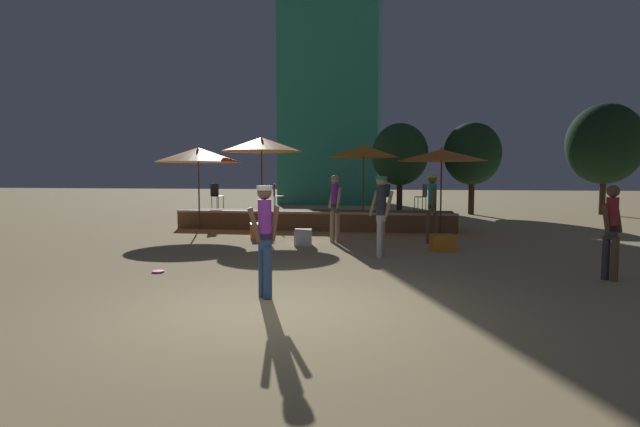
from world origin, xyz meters
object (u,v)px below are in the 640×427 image
object	(u,v)px
person_3	(612,229)
person_4	(381,210)
cube_seat_1	(261,231)
person_2	(335,205)
cube_seat_2	(303,237)
bistro_chair_0	(276,194)
person_0	(432,204)
frisbee_disc	(158,271)
background_tree_2	(605,144)
patio_umbrella_0	(261,144)
person_1	(265,235)
bistro_chair_1	(384,194)
bistro_chair_3	(216,194)
background_tree_1	(472,154)
patio_umbrella_1	(442,155)
cube_seat_0	(443,243)
bistro_chair_2	(423,194)
background_tree_0	(400,155)
patio_umbrella_2	(364,151)

from	to	relation	value
person_3	person_4	bearing A→B (deg)	-150.03
cube_seat_1	person_2	size ratio (longest dim) A/B	0.41
cube_seat_1	cube_seat_2	bearing A→B (deg)	-38.47
person_3	bistro_chair_0	xyz separation A→B (m)	(-8.30, 8.30, 0.29)
person_0	frisbee_disc	world-z (taller)	person_0
background_tree_2	person_4	bearing A→B (deg)	-124.11
patio_umbrella_0	person_0	world-z (taller)	patio_umbrella_0
person_4	person_0	bearing A→B (deg)	-10.57
patio_umbrella_0	bistro_chair_0	size ratio (longest dim) A/B	3.57
cube_seat_1	person_3	world-z (taller)	person_3
patio_umbrella_0	person_1	distance (m)	9.70
background_tree_2	bistro_chair_1	bearing A→B (deg)	-141.65
person_4	bistro_chair_3	size ratio (longest dim) A/B	2.05
bistro_chair_3	person_4	bearing A→B (deg)	-104.04
person_3	background_tree_1	distance (m)	15.44
cube_seat_2	frisbee_disc	xyz separation A→B (m)	(-1.97, -4.12, -0.20)
patio_umbrella_1	background_tree_1	bearing A→B (deg)	77.00
cube_seat_0	bistro_chair_2	bearing A→B (deg)	93.74
bistro_chair_3	background_tree_0	world-z (taller)	background_tree_0
person_2	cube_seat_1	bearing A→B (deg)	128.12
person_3	bistro_chair_0	world-z (taller)	person_3
bistro_chair_2	background_tree_2	bearing A→B (deg)	156.17
patio_umbrella_0	bistro_chair_2	size ratio (longest dim) A/B	3.57
cube_seat_1	person_1	xyz separation A→B (m)	(2.16, -6.93, 0.73)
person_4	background_tree_1	world-z (taller)	background_tree_1
patio_umbrella_2	bistro_chair_0	distance (m)	3.91
bistro_chair_1	bistro_chair_2	xyz separation A→B (m)	(1.34, 0.17, 0.00)
cube_seat_0	bistro_chair_1	bearing A→B (deg)	108.05
cube_seat_1	person_1	bearing A→B (deg)	-72.65
person_4	background_tree_2	size ratio (longest dim) A/B	0.35
patio_umbrella_2	background_tree_0	bearing A→B (deg)	82.86
cube_seat_1	person_4	world-z (taller)	person_4
patio_umbrella_1	patio_umbrella_2	size ratio (longest dim) A/B	0.97
person_3	background_tree_0	xyz separation A→B (m)	(-3.93, 15.11, 1.97)
patio_umbrella_2	person_4	xyz separation A→B (m)	(0.85, -4.99, -1.57)
cube_seat_0	person_2	world-z (taller)	person_2
patio_umbrella_2	person_2	size ratio (longest dim) A/B	1.56
frisbee_disc	background_tree_2	size ratio (longest dim) A/B	0.04
cube_seat_2	cube_seat_0	bearing A→B (deg)	-4.21
frisbee_disc	background_tree_0	xyz separation A→B (m)	(4.29, 15.83, 2.85)
person_4	background_tree_0	world-z (taller)	background_tree_0
patio_umbrella_0	person_1	size ratio (longest dim) A/B	1.88
patio_umbrella_1	cube_seat_1	world-z (taller)	patio_umbrella_1
patio_umbrella_0	person_0	bearing A→B (deg)	-23.80
patio_umbrella_1	bistro_chair_0	xyz separation A→B (m)	(-5.80, 1.50, -1.30)
patio_umbrella_0	bistro_chair_0	bearing A→B (deg)	86.14
patio_umbrella_0	bistro_chair_0	xyz separation A→B (m)	(0.10, 1.49, -1.70)
patio_umbrella_1	person_0	size ratio (longest dim) A/B	1.50
cube_seat_0	person_1	bearing A→B (deg)	-118.68
bistro_chair_3	background_tree_2	distance (m)	18.17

